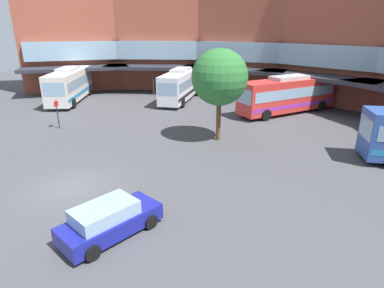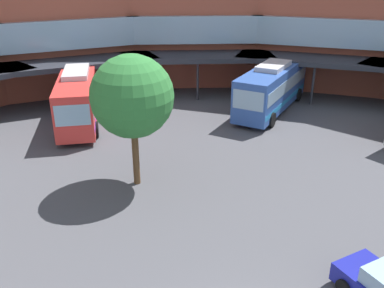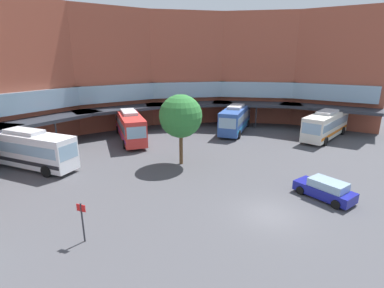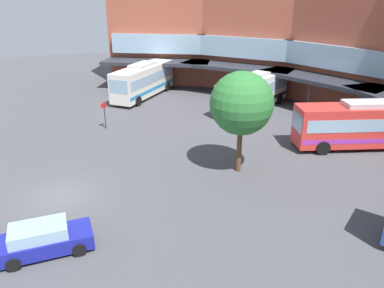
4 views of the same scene
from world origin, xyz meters
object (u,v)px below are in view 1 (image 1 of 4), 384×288
object	(u,v)px
parked_car	(109,220)
plaza_tree	(220,78)
bus_4	(181,84)
bus_1	(288,94)
bus_0	(70,85)
stop_sign_post	(57,111)

from	to	relation	value
parked_car	plaza_tree	size ratio (longest dim) A/B	0.64
bus_4	parked_car	xyz separation A→B (m)	(18.29, -20.19, -1.20)
parked_car	bus_4	bearing A→B (deg)	38.85
parked_car	plaza_tree	bearing A→B (deg)	19.26
bus_1	plaza_tree	bearing A→B (deg)	18.34
bus_0	bus_4	distance (m)	13.22
bus_1	bus_4	world-z (taller)	bus_1
bus_4	stop_sign_post	world-z (taller)	bus_4
plaza_tree	stop_sign_post	distance (m)	14.59
bus_1	stop_sign_post	world-z (taller)	bus_1
bus_0	plaza_tree	size ratio (longest dim) A/B	1.37
bus_0	stop_sign_post	size ratio (longest dim) A/B	3.87
bus_4	plaza_tree	xyz separation A→B (m)	(13.03, -7.54, 3.00)
bus_0	parked_car	distance (m)	28.67
bus_1	parked_car	xyz separation A→B (m)	(6.09, -24.06, -1.21)
bus_4	parked_car	bearing A→B (deg)	9.17
parked_car	stop_sign_post	bearing A→B (deg)	71.50
plaza_tree	bus_0	bearing A→B (deg)	-173.21
plaza_tree	stop_sign_post	size ratio (longest dim) A/B	2.81
bus_4	parked_car	world-z (taller)	bus_4
stop_sign_post	bus_0	bearing A→B (deg)	150.91
parked_car	stop_sign_post	world-z (taller)	stop_sign_post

